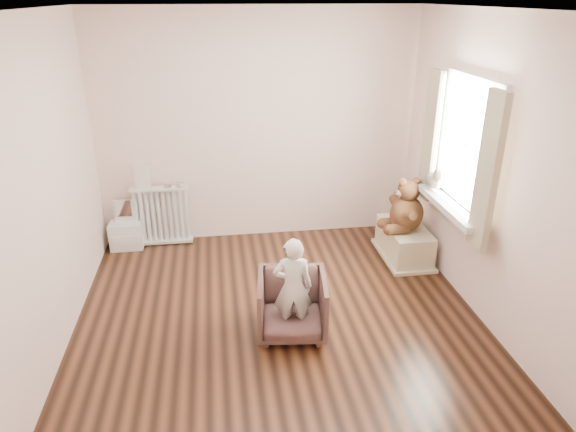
{
  "coord_description": "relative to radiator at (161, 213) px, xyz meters",
  "views": [
    {
      "loc": [
        -0.48,
        -3.87,
        2.7
      ],
      "look_at": [
        0.15,
        0.45,
        0.8
      ],
      "focal_mm": 32.0,
      "sensor_mm": 36.0,
      "label": 1
    }
  ],
  "objects": [
    {
      "name": "tin_b",
      "position": [
        0.24,
        0.0,
        0.33
      ],
      "size": [
        0.09,
        0.09,
        0.05
      ],
      "primitive_type": "cylinder",
      "color": "#A59E8C",
      "rests_on": "radiator"
    },
    {
      "name": "teddy_bear",
      "position": [
        2.63,
        -0.78,
        0.28
      ],
      "size": [
        0.49,
        0.39,
        0.57
      ],
      "primitive_type": null,
      "rotation": [
        0.0,
        0.0,
        0.07
      ],
      "color": "#3E2311",
      "rests_on": "toy_bench"
    },
    {
      "name": "right_wall",
      "position": [
        2.94,
        -1.68,
        0.91
      ],
      "size": [
        0.02,
        3.6,
        2.6
      ],
      "primitive_type": "cube",
      "color": "white",
      "rests_on": "ground"
    },
    {
      "name": "curtain_right",
      "position": [
        2.79,
        -0.81,
        1.0
      ],
      "size": [
        0.06,
        0.26,
        1.3
      ],
      "primitive_type": "cube",
      "color": "tan",
      "rests_on": "right_wall"
    },
    {
      "name": "child",
      "position": [
        1.22,
        -1.96,
        0.08
      ],
      "size": [
        0.35,
        0.25,
        0.9
      ],
      "primitive_type": "imported",
      "rotation": [
        0.0,
        0.0,
        3.02
      ],
      "color": "white",
      "rests_on": "armchair"
    },
    {
      "name": "window",
      "position": [
        2.9,
        -1.38,
        1.06
      ],
      "size": [
        0.03,
        0.9,
        1.1
      ],
      "primitive_type": "cube",
      "color": "white",
      "rests_on": "right_wall"
    },
    {
      "name": "paper_doll",
      "position": [
        -0.16,
        0.0,
        0.45
      ],
      "size": [
        0.17,
        0.01,
        0.28
      ],
      "primitive_type": "cube",
      "color": "beige",
      "rests_on": "radiator"
    },
    {
      "name": "ceiling",
      "position": [
        1.14,
        -1.68,
        2.21
      ],
      "size": [
        3.6,
        3.6,
        0.01
      ],
      "primitive_type": "cube",
      "color": "white",
      "rests_on": "ground"
    },
    {
      "name": "toy_vanity",
      "position": [
        -0.41,
        -0.03,
        -0.11
      ],
      "size": [
        0.36,
        0.26,
        0.57
      ],
      "primitive_type": "cube",
      "color": "silver",
      "rests_on": "floor"
    },
    {
      "name": "window_sill",
      "position": [
        2.81,
        -1.38,
        0.48
      ],
      "size": [
        0.22,
        1.1,
        0.06
      ],
      "primitive_type": "cube",
      "color": "silver",
      "rests_on": "right_wall"
    },
    {
      "name": "tin_a",
      "position": [
        0.1,
        0.0,
        0.33
      ],
      "size": [
        0.09,
        0.09,
        0.05
      ],
      "primitive_type": "cylinder",
      "color": "#A59E8C",
      "rests_on": "radiator"
    },
    {
      "name": "curtain_left",
      "position": [
        2.79,
        -1.95,
        1.0
      ],
      "size": [
        0.06,
        0.26,
        1.3
      ],
      "primitive_type": "cube",
      "color": "tan",
      "rests_on": "right_wall"
    },
    {
      "name": "plush_cat",
      "position": [
        2.8,
        -0.99,
        0.61
      ],
      "size": [
        0.2,
        0.31,
        0.25
      ],
      "primitive_type": null,
      "rotation": [
        0.0,
        0.0,
        -0.06
      ],
      "color": "slate",
      "rests_on": "window_sill"
    },
    {
      "name": "back_wall",
      "position": [
        1.14,
        0.12,
        0.91
      ],
      "size": [
        3.6,
        0.02,
        2.6
      ],
      "primitive_type": "cube",
      "color": "white",
      "rests_on": "ground"
    },
    {
      "name": "floor",
      "position": [
        1.14,
        -1.68,
        -0.39
      ],
      "size": [
        3.6,
        3.6,
        0.01
      ],
      "primitive_type": "cube",
      "color": "black",
      "rests_on": "ground"
    },
    {
      "name": "armchair",
      "position": [
        1.22,
        -1.91,
        -0.12
      ],
      "size": [
        0.64,
        0.65,
        0.54
      ],
      "primitive_type": "imported",
      "rotation": [
        0.0,
        0.0,
        -0.12
      ],
      "color": "#533430",
      "rests_on": "floor"
    },
    {
      "name": "toy_bench",
      "position": [
        2.66,
        -0.72,
        -0.19
      ],
      "size": [
        0.41,
        0.78,
        0.37
      ],
      "primitive_type": "cube",
      "color": "beige",
      "rests_on": "floor"
    },
    {
      "name": "front_wall",
      "position": [
        1.14,
        -3.48,
        0.91
      ],
      "size": [
        3.6,
        0.02,
        2.6
      ],
      "primitive_type": "cube",
      "color": "white",
      "rests_on": "ground"
    },
    {
      "name": "left_wall",
      "position": [
        -0.66,
        -1.68,
        0.91
      ],
      "size": [
        0.02,
        3.6,
        2.6
      ],
      "primitive_type": "cube",
      "color": "white",
      "rests_on": "ground"
    },
    {
      "name": "radiator",
      "position": [
        0.0,
        0.0,
        0.0
      ],
      "size": [
        0.66,
        0.12,
        0.7
      ],
      "primitive_type": "cube",
      "color": "silver",
      "rests_on": "floor"
    }
  ]
}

